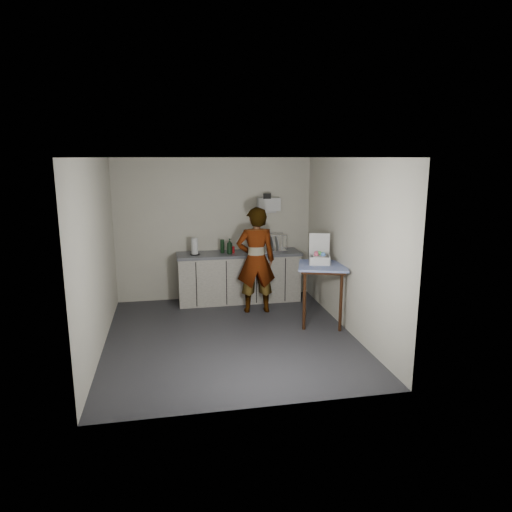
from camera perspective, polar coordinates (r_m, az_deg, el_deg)
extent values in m
plane|color=#27272C|center=(6.87, -3.22, -10.02)|extent=(4.00, 4.00, 0.00)
cube|color=beige|center=(8.44, -5.17, 3.32)|extent=(3.60, 0.02, 2.60)
cube|color=beige|center=(6.96, 11.42, 1.21)|extent=(0.02, 4.00, 2.60)
cube|color=beige|center=(6.51, -19.17, 0.01)|extent=(0.02, 4.00, 2.60)
cube|color=silver|center=(6.36, -3.51, 12.16)|extent=(3.60, 4.00, 0.01)
cube|color=black|center=(8.50, -2.11, -5.31)|extent=(2.20, 0.52, 0.08)
cube|color=beige|center=(8.39, -2.13, -2.77)|extent=(2.20, 0.58, 0.86)
cube|color=#555760|center=(8.28, -2.16, 0.27)|extent=(2.24, 0.62, 0.05)
cube|color=black|center=(8.03, -7.47, -3.56)|extent=(0.02, 0.01, 0.80)
cube|color=black|center=(8.08, -3.71, -3.38)|extent=(0.02, 0.01, 0.80)
cube|color=black|center=(8.16, 0.06, -3.20)|extent=(0.01, 0.01, 0.80)
cube|color=black|center=(8.27, 3.67, -3.00)|extent=(0.02, 0.01, 0.80)
cube|color=silver|center=(8.47, 1.60, 6.47)|extent=(0.42, 0.16, 0.24)
cube|color=silver|center=(8.54, 1.52, 5.57)|extent=(0.30, 0.06, 0.04)
cube|color=black|center=(8.36, 1.40, 7.50)|extent=(0.14, 0.02, 0.10)
cylinder|color=#34190B|center=(7.03, 6.06, -5.70)|extent=(0.05, 0.05, 0.89)
cylinder|color=#34190B|center=(7.05, 10.55, -5.80)|extent=(0.05, 0.05, 0.89)
cylinder|color=#34190B|center=(7.55, 6.12, -4.42)|extent=(0.05, 0.05, 0.89)
cylinder|color=#34190B|center=(7.57, 10.30, -4.52)|extent=(0.05, 0.05, 0.89)
cube|color=#34190B|center=(7.17, 8.37, -1.52)|extent=(0.83, 0.83, 0.04)
cube|color=#1B3AA5|center=(7.16, 8.38, -1.22)|extent=(0.94, 0.94, 0.03)
imported|color=#B2A593|center=(7.69, -0.01, -0.53)|extent=(0.68, 0.47, 1.80)
imported|color=black|center=(8.14, -3.32, 1.23)|extent=(0.15, 0.15, 0.28)
cylinder|color=red|center=(8.24, -2.90, 0.80)|extent=(0.06, 0.06, 0.12)
cylinder|color=black|center=(8.24, -4.22, 1.24)|extent=(0.07, 0.07, 0.25)
cylinder|color=black|center=(8.15, -7.65, 0.21)|extent=(0.17, 0.17, 0.02)
cylinder|color=silver|center=(8.12, -7.68, 1.25)|extent=(0.12, 0.12, 0.29)
cube|color=silver|center=(8.44, 2.20, 0.76)|extent=(0.45, 0.34, 0.02)
cylinder|color=silver|center=(8.23, 1.06, 1.58)|extent=(0.01, 0.01, 0.29)
cylinder|color=silver|center=(8.32, 3.80, 1.67)|extent=(0.01, 0.01, 0.29)
cylinder|color=silver|center=(8.51, 0.65, 1.94)|extent=(0.01, 0.01, 0.29)
cylinder|color=silver|center=(8.60, 3.30, 2.03)|extent=(0.01, 0.01, 0.29)
cylinder|color=silver|center=(8.39, 1.46, 1.63)|extent=(0.06, 0.25, 0.25)
cylinder|color=silver|center=(8.41, 2.05, 1.65)|extent=(0.06, 0.25, 0.25)
cylinder|color=silver|center=(8.43, 2.65, 1.67)|extent=(0.06, 0.25, 0.25)
cube|color=silver|center=(7.24, 7.92, -0.88)|extent=(0.40, 0.40, 0.01)
cube|color=silver|center=(7.07, 7.99, -0.65)|extent=(0.31, 0.10, 0.12)
cube|color=silver|center=(7.37, 7.88, -0.11)|extent=(0.31, 0.10, 0.12)
cube|color=silver|center=(7.21, 6.70, -0.35)|extent=(0.10, 0.31, 0.12)
cube|color=silver|center=(7.23, 9.17, -0.40)|extent=(0.10, 0.31, 0.12)
cube|color=silver|center=(7.34, 7.93, 1.59)|extent=(0.31, 0.10, 0.32)
cylinder|color=silver|center=(7.22, 7.93, -0.38)|extent=(0.21, 0.21, 0.12)
sphere|color=#FF5D86|center=(7.16, 7.54, 0.20)|extent=(0.07, 0.07, 0.07)
sphere|color=#5D9BFF|center=(7.16, 8.40, 0.17)|extent=(0.07, 0.07, 0.07)
sphere|color=#62F06B|center=(7.26, 7.93, 0.34)|extent=(0.07, 0.07, 0.07)
sphere|color=#FF5D86|center=(7.25, 7.55, 0.34)|extent=(0.07, 0.07, 0.07)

